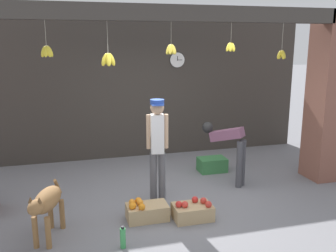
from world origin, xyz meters
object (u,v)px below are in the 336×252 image
object	(u,v)px
shopkeeper	(157,143)
water_bottle	(123,238)
fruit_crate_oranges	(146,211)
wall_clock	(177,60)
dog	(46,203)
worker_stooping	(229,145)
fruit_crate_apples	(193,211)
produce_box_green	(212,165)

from	to	relation	value
shopkeeper	water_bottle	bearing A→B (deg)	67.37
fruit_crate_oranges	wall_clock	bearing A→B (deg)	65.71
dog	worker_stooping	world-z (taller)	worker_stooping
dog	fruit_crate_apples	bearing A→B (deg)	110.25
dog	fruit_crate_oranges	size ratio (longest dim) A/B	1.61
dog	worker_stooping	size ratio (longest dim) A/B	0.88
dog	water_bottle	world-z (taller)	dog
worker_stooping	fruit_crate_apples	xyz separation A→B (m)	(-1.08, -1.15, -0.60)
dog	fruit_crate_oranges	bearing A→B (deg)	117.72
fruit_crate_oranges	produce_box_green	size ratio (longest dim) A/B	1.10
water_bottle	wall_clock	distance (m)	4.59
fruit_crate_apples	produce_box_green	world-z (taller)	fruit_crate_apples
wall_clock	worker_stooping	bearing A→B (deg)	-80.13
produce_box_green	dog	bearing A→B (deg)	-148.30
shopkeeper	worker_stooping	distance (m)	1.50
shopkeeper	water_bottle	distance (m)	1.68
fruit_crate_apples	wall_clock	xyz separation A→B (m)	(0.72, 3.21, 2.00)
wall_clock	fruit_crate_apples	bearing A→B (deg)	-102.63
worker_stooping	fruit_crate_oranges	world-z (taller)	worker_stooping
produce_box_green	water_bottle	xyz separation A→B (m)	(-2.14, -2.34, 0.00)
shopkeeper	produce_box_green	distance (m)	1.96
worker_stooping	fruit_crate_apples	distance (m)	1.69
worker_stooping	shopkeeper	bearing A→B (deg)	155.00
shopkeeper	produce_box_green	size ratio (longest dim) A/B	3.07
fruit_crate_apples	produce_box_green	xyz separation A→B (m)	(1.04, 1.83, 0.01)
fruit_crate_oranges	produce_box_green	world-z (taller)	fruit_crate_oranges
water_bottle	produce_box_green	bearing A→B (deg)	47.64
water_bottle	wall_clock	bearing A→B (deg)	63.98
produce_box_green	water_bottle	size ratio (longest dim) A/B	1.85
fruit_crate_apples	produce_box_green	size ratio (longest dim) A/B	1.03
worker_stooping	wall_clock	world-z (taller)	wall_clock
dog	wall_clock	bearing A→B (deg)	159.08
dog	water_bottle	xyz separation A→B (m)	(0.90, -0.47, -0.37)
wall_clock	produce_box_green	bearing A→B (deg)	-76.86
shopkeeper	wall_clock	xyz separation A→B (m)	(1.06, 2.48, 1.14)
fruit_crate_apples	wall_clock	size ratio (longest dim) A/B	1.63
dog	wall_clock	size ratio (longest dim) A/B	2.79
dog	produce_box_green	bearing A→B (deg)	140.67
worker_stooping	fruit_crate_oranges	size ratio (longest dim) A/B	1.84
fruit_crate_apples	dog	bearing A→B (deg)	-178.71
dog	wall_clock	distance (m)	4.54
produce_box_green	worker_stooping	bearing A→B (deg)	-86.94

